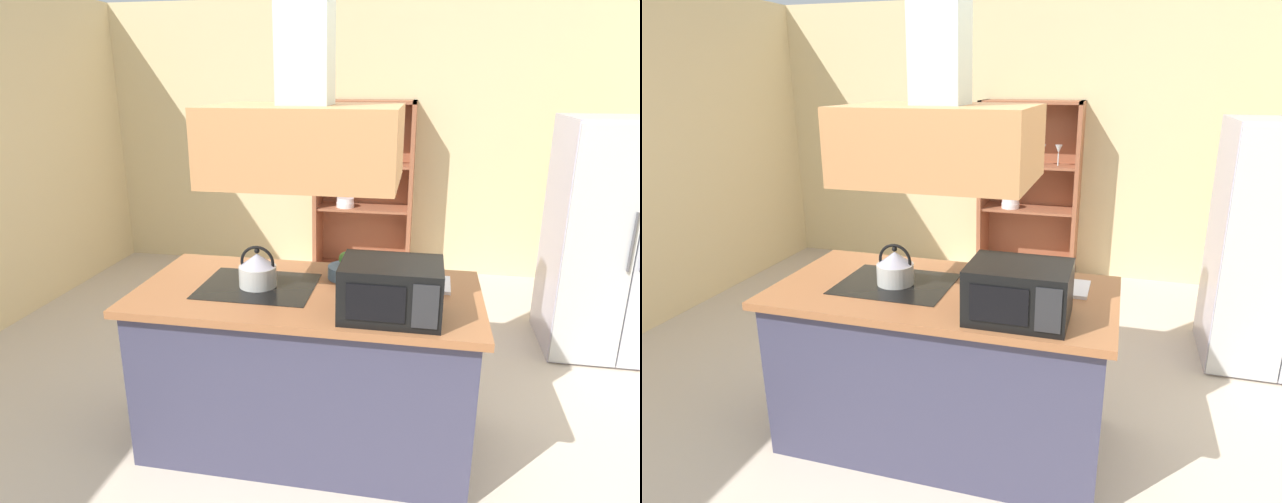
{
  "view_description": "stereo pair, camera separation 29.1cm",
  "coord_description": "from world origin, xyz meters",
  "views": [
    {
      "loc": [
        0.36,
        -2.63,
        1.95
      ],
      "look_at": [
        -0.2,
        0.3,
        1.0
      ],
      "focal_mm": 30.47,
      "sensor_mm": 36.0,
      "label": 1
    },
    {
      "loc": [
        0.64,
        -2.56,
        1.95
      ],
      "look_at": [
        -0.2,
        0.3,
        1.0
      ],
      "focal_mm": 30.47,
      "sensor_mm": 36.0,
      "label": 2
    }
  ],
  "objects": [
    {
      "name": "range_hood",
      "position": [
        -0.2,
        -0.05,
        1.76
      ],
      "size": [
        0.9,
        0.7,
        1.23
      ],
      "color": "#BB7E4C"
    },
    {
      "name": "microwave",
      "position": [
        0.24,
        -0.29,
        1.03
      ],
      "size": [
        0.46,
        0.35,
        0.26
      ],
      "color": "black",
      "rests_on": "kitchen_island"
    },
    {
      "name": "wall_back",
      "position": [
        0.0,
        3.0,
        1.35
      ],
      "size": [
        6.0,
        0.12,
        2.7
      ],
      "primitive_type": "cube",
      "color": "beige",
      "rests_on": "ground"
    },
    {
      "name": "kettle",
      "position": [
        -0.47,
        -0.05,
        0.99
      ],
      "size": [
        0.2,
        0.2,
        0.22
      ],
      "color": "beige",
      "rests_on": "kitchen_island"
    },
    {
      "name": "cutting_board",
      "position": [
        0.36,
        0.14,
        0.91
      ],
      "size": [
        0.34,
        0.25,
        0.02
      ],
      "primitive_type": "cube",
      "rotation": [
        0.0,
        0.0,
        -0.02
      ],
      "color": "white",
      "rests_on": "kitchen_island"
    },
    {
      "name": "kitchen_island",
      "position": [
        -0.2,
        -0.05,
        0.45
      ],
      "size": [
        1.79,
        0.91,
        0.9
      ],
      "color": "#3A3953",
      "rests_on": "ground"
    },
    {
      "name": "dish_cabinet",
      "position": [
        -0.23,
        2.78,
        0.78
      ],
      "size": [
        0.98,
        0.4,
        1.76
      ],
      "color": "#955437",
      "rests_on": "ground"
    },
    {
      "name": "fruit_bowl",
      "position": [
        -0.02,
        0.17,
        0.95
      ],
      "size": [
        0.21,
        0.21,
        0.14
      ],
      "color": "#4C7299",
      "rests_on": "kitchen_island"
    },
    {
      "name": "ground_plane",
      "position": [
        0.0,
        0.0,
        0.0
      ],
      "size": [
        7.8,
        7.8,
        0.0
      ],
      "primitive_type": "plane",
      "color": "beige"
    }
  ]
}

